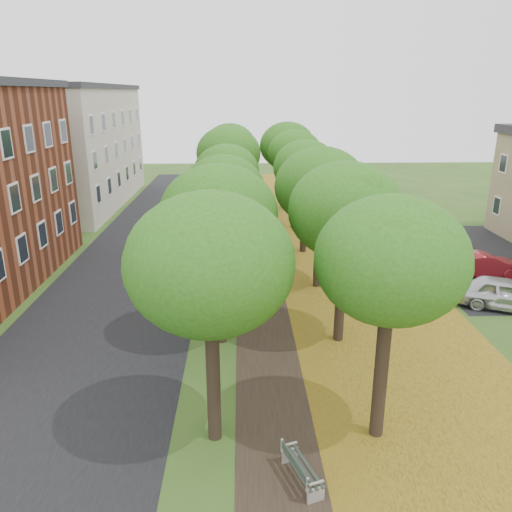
{
  "coord_description": "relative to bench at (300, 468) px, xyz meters",
  "views": [
    {
      "loc": [
        -1.38,
        -12.4,
        9.72
      ],
      "look_at": [
        -0.68,
        9.53,
        2.5
      ],
      "focal_mm": 35.0,
      "sensor_mm": 36.0,
      "label": 1
    }
  ],
  "objects": [
    {
      "name": "parking_lot",
      "position": [
        13.39,
        17.85,
        -0.41
      ],
      "size": [
        9.0,
        16.0,
        0.01
      ],
      "primitive_type": "cube",
      "color": "black",
      "rests_on": "ground"
    },
    {
      "name": "car_white",
      "position": [
        10.89,
        21.3,
        0.21
      ],
      "size": [
        4.61,
        2.44,
        1.24
      ],
      "primitive_type": "imported",
      "rotation": [
        0.0,
        0.0,
        1.48
      ],
      "color": "silver",
      "rests_on": "ground"
    },
    {
      "name": "tree_row_west",
      "position": [
        -2.31,
        16.85,
        4.89
      ],
      "size": [
        4.32,
        34.32,
        7.17
      ],
      "color": "black",
      "rests_on": "ground"
    },
    {
      "name": "car_silver",
      "position": [
        10.89,
        10.68,
        0.34
      ],
      "size": [
        4.75,
        3.43,
        1.5
      ],
      "primitive_type": "imported",
      "rotation": [
        0.0,
        0.0,
        1.15
      ],
      "color": "silver",
      "rests_on": "ground"
    },
    {
      "name": "bench",
      "position": [
        0.0,
        0.0,
        0.0
      ],
      "size": [
        1.01,
        1.74,
        0.79
      ],
      "rotation": [
        0.0,
        0.0,
        1.91
      ],
      "color": "#2A352E",
      "rests_on": "ground"
    },
    {
      "name": "car_red",
      "position": [
        11.91,
        15.03,
        0.25
      ],
      "size": [
        4.08,
        1.57,
        1.33
      ],
      "primitive_type": "imported",
      "rotation": [
        0.0,
        0.0,
        1.61
      ],
      "color": "maroon",
      "rests_on": "ground"
    },
    {
      "name": "ground",
      "position": [
        -0.11,
        1.85,
        -0.41
      ],
      "size": [
        120.0,
        120.0,
        0.0
      ],
      "primitive_type": "plane",
      "color": "#2D4C19",
      "rests_on": "ground"
    },
    {
      "name": "car_grey",
      "position": [
        10.89,
        17.7,
        0.24
      ],
      "size": [
        4.66,
        2.23,
        1.31
      ],
      "primitive_type": "imported",
      "rotation": [
        0.0,
        0.0,
        1.48
      ],
      "color": "#39393E",
      "rests_on": "ground"
    },
    {
      "name": "building_cream",
      "position": [
        -17.11,
        34.85,
        4.8
      ],
      "size": [
        10.3,
        20.3,
        10.4
      ],
      "color": "beige",
      "rests_on": "ground"
    },
    {
      "name": "tree_row_east",
      "position": [
        2.49,
        16.85,
        4.89
      ],
      "size": [
        4.32,
        34.32,
        7.17
      ],
      "color": "black",
      "rests_on": "ground"
    },
    {
      "name": "leaf_verge",
      "position": [
        4.89,
        16.85,
        -0.41
      ],
      "size": [
        7.5,
        70.0,
        0.01
      ],
      "primitive_type": "cube",
      "color": "olive",
      "rests_on": "ground"
    },
    {
      "name": "street_asphalt",
      "position": [
        -7.61,
        16.85,
        -0.41
      ],
      "size": [
        8.0,
        70.0,
        0.01
      ],
      "primitive_type": "cube",
      "color": "black",
      "rests_on": "ground"
    },
    {
      "name": "footpath",
      "position": [
        -0.11,
        16.85,
        -0.41
      ],
      "size": [
        3.2,
        70.0,
        0.01
      ],
      "primitive_type": "cube",
      "color": "black",
      "rests_on": "ground"
    }
  ]
}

